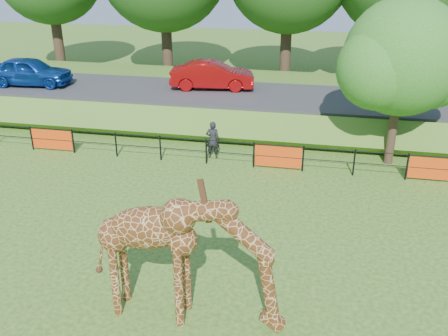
# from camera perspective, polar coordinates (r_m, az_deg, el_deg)

# --- Properties ---
(ground) EXTENTS (90.00, 90.00, 0.00)m
(ground) POSITION_cam_1_polar(r_m,az_deg,el_deg) (14.34, -9.52, -12.09)
(ground) COLOR #295415
(ground) RESTS_ON ground
(giraffe) EXTENTS (4.73, 1.03, 3.36)m
(giraffe) POSITION_cam_1_polar(r_m,az_deg,el_deg) (11.87, -4.17, -10.37)
(giraffe) COLOR #552D11
(giraffe) RESTS_ON ground
(perimeter_fence) EXTENTS (28.07, 0.10, 1.10)m
(perimeter_fence) POSITION_cam_1_polar(r_m,az_deg,el_deg) (20.79, -2.04, 1.92)
(perimeter_fence) COLOR black
(perimeter_fence) RESTS_ON ground
(embankment) EXTENTS (40.00, 9.00, 1.30)m
(embankment) POSITION_cam_1_polar(r_m,az_deg,el_deg) (27.71, 1.55, 7.85)
(embankment) COLOR #295415
(embankment) RESTS_ON ground
(road) EXTENTS (40.00, 5.00, 0.12)m
(road) POSITION_cam_1_polar(r_m,az_deg,el_deg) (26.09, 0.99, 8.44)
(road) COLOR #303032
(road) RESTS_ON embankment
(car_blue) EXTENTS (4.61, 2.16, 1.52)m
(car_blue) POSITION_cam_1_polar(r_m,az_deg,el_deg) (29.40, -21.34, 10.27)
(car_blue) COLOR #1445A6
(car_blue) RESTS_ON road
(car_red) EXTENTS (4.56, 2.10, 1.45)m
(car_red) POSITION_cam_1_polar(r_m,az_deg,el_deg) (26.74, -1.34, 10.56)
(car_red) COLOR #9F0B0C
(car_red) RESTS_ON road
(visitor) EXTENTS (0.61, 0.41, 1.62)m
(visitor) POSITION_cam_1_polar(r_m,az_deg,el_deg) (21.33, -1.29, 3.26)
(visitor) COLOR black
(visitor) RESTS_ON ground
(tree_east) EXTENTS (5.40, 4.71, 6.76)m
(tree_east) POSITION_cam_1_polar(r_m,az_deg,el_deg) (20.99, 19.98, 11.39)
(tree_east) COLOR #342717
(tree_east) RESTS_ON ground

